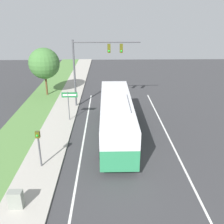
# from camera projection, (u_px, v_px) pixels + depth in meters

# --- Properties ---
(ground_plane) EXTENTS (80.00, 80.00, 0.00)m
(ground_plane) POSITION_uv_depth(u_px,v_px,m) (130.00, 161.00, 17.79)
(ground_plane) COLOR #38383A
(sidewalk) EXTENTS (2.80, 80.00, 0.12)m
(sidewalk) POSITION_uv_depth(u_px,v_px,m) (43.00, 162.00, 17.63)
(sidewalk) COLOR #ADA89E
(sidewalk) RESTS_ON ground_plane
(lane_divider_near) EXTENTS (0.14, 30.00, 0.01)m
(lane_divider_near) POSITION_uv_depth(u_px,v_px,m) (80.00, 162.00, 17.71)
(lane_divider_near) COLOR silver
(lane_divider_near) RESTS_ON ground_plane
(lane_divider_far) EXTENTS (0.14, 30.00, 0.01)m
(lane_divider_far) POSITION_uv_depth(u_px,v_px,m) (180.00, 161.00, 17.87)
(lane_divider_far) COLOR silver
(lane_divider_far) RESTS_ON ground_plane
(bus) EXTENTS (2.71, 11.83, 3.44)m
(bus) POSITION_uv_depth(u_px,v_px,m) (116.00, 115.00, 20.80)
(bus) COLOR #2D8956
(bus) RESTS_ON ground_plane
(signal_gantry) EXTENTS (7.03, 0.41, 7.25)m
(signal_gantry) POSITION_uv_depth(u_px,v_px,m) (93.00, 60.00, 26.10)
(signal_gantry) COLOR #4C4C51
(signal_gantry) RESTS_ON ground_plane
(pedestrian_signal) EXTENTS (0.28, 0.34, 2.74)m
(pedestrian_signal) POSITION_uv_depth(u_px,v_px,m) (39.00, 143.00, 16.41)
(pedestrian_signal) COLOR #4C4C51
(pedestrian_signal) RESTS_ON ground_plane
(street_sign) EXTENTS (1.49, 0.08, 2.96)m
(street_sign) POSITION_uv_depth(u_px,v_px,m) (69.00, 100.00, 23.55)
(street_sign) COLOR #4C4C51
(street_sign) RESTS_ON ground_plane
(utility_cabinet) EXTENTS (0.75, 0.45, 1.02)m
(utility_cabinet) POSITION_uv_depth(u_px,v_px,m) (16.00, 199.00, 13.31)
(utility_cabinet) COLOR gray
(utility_cabinet) RESTS_ON sidewalk
(roadside_tree) EXTENTS (3.73, 3.73, 5.82)m
(roadside_tree) POSITION_uv_depth(u_px,v_px,m) (44.00, 63.00, 30.19)
(roadside_tree) COLOR brown
(roadside_tree) RESTS_ON grass_verge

